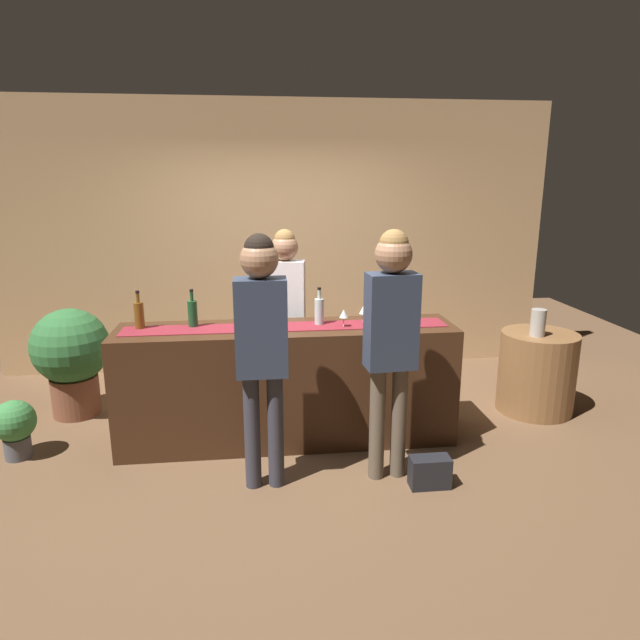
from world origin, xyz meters
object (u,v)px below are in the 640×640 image
at_px(wine_bottle_amber, 139,315).
at_px(potted_plant_small, 15,425).
at_px(wine_glass_mid_counter, 363,310).
at_px(round_side_table, 537,372).
at_px(wine_bottle_green, 193,313).
at_px(vase_on_side_table, 538,323).
at_px(bartender, 286,302).
at_px(wine_glass_near_customer, 344,314).
at_px(handbag, 430,472).
at_px(potted_plant_tall, 71,355).
at_px(customer_sipping, 391,328).
at_px(customer_browsing, 261,335).
at_px(wine_bottle_clear, 319,311).

relative_size(wine_bottle_amber, potted_plant_small, 0.65).
relative_size(wine_glass_mid_counter, round_side_table, 0.19).
xyz_separation_m(wine_bottle_green, vase_on_side_table, (2.95, 0.16, -0.21)).
bearing_deg(bartender, wine_bottle_green, 42.49).
distance_m(wine_bottle_amber, bartender, 1.26).
relative_size(wine_glass_near_customer, round_side_table, 0.19).
xyz_separation_m(wine_glass_near_customer, bartender, (-0.42, 0.64, -0.03)).
bearing_deg(wine_bottle_green, wine_glass_near_customer, -7.11).
distance_m(wine_bottle_amber, vase_on_side_table, 3.37).
height_order(wine_bottle_amber, handbag, wine_bottle_amber).
xyz_separation_m(wine_glass_mid_counter, potted_plant_tall, (-2.51, 0.66, -0.49)).
bearing_deg(potted_plant_small, wine_glass_mid_counter, 2.85).
xyz_separation_m(customer_sipping, vase_on_side_table, (1.55, 0.92, -0.25)).
relative_size(bartender, potted_plant_tall, 1.70).
height_order(wine_glass_near_customer, customer_sipping, customer_sipping).
distance_m(customer_browsing, potted_plant_small, 2.15).
bearing_deg(wine_bottle_clear, potted_plant_small, -176.86).
relative_size(wine_bottle_green, bartender, 0.18).
relative_size(vase_on_side_table, potted_plant_tall, 0.24).
xyz_separation_m(customer_sipping, customer_browsing, (-0.88, -0.03, -0.01)).
bearing_deg(wine_glass_mid_counter, handbag, -70.89).
bearing_deg(potted_plant_tall, wine_bottle_amber, -40.34).
bearing_deg(potted_plant_tall, wine_bottle_green, -28.48).
xyz_separation_m(wine_bottle_green, customer_sipping, (1.40, -0.76, 0.04)).
bearing_deg(wine_glass_near_customer, wine_glass_mid_counter, 31.77).
xyz_separation_m(wine_glass_mid_counter, bartender, (-0.60, 0.53, -0.03)).
distance_m(wine_bottle_amber, handbag, 2.46).
xyz_separation_m(wine_bottle_amber, round_side_table, (3.44, 0.25, -0.70)).
bearing_deg(wine_bottle_clear, customer_browsing, -122.16).
bearing_deg(wine_glass_near_customer, wine_bottle_green, 172.89).
bearing_deg(round_side_table, wine_glass_near_customer, -168.41).
height_order(wine_bottle_green, vase_on_side_table, wine_bottle_green).
height_order(bartender, customer_sipping, customer_sipping).
bearing_deg(wine_glass_mid_counter, bartender, 138.65).
bearing_deg(customer_sipping, wine_glass_near_customer, 105.94).
relative_size(wine_bottle_amber, round_side_table, 0.41).
bearing_deg(wine_bottle_green, potted_plant_tall, 151.52).
distance_m(customer_sipping, round_side_table, 2.05).
distance_m(wine_bottle_green, customer_sipping, 1.59).
xyz_separation_m(wine_glass_near_customer, potted_plant_tall, (-2.33, 0.77, -0.49)).
relative_size(wine_bottle_green, potted_plant_tall, 0.31).
height_order(round_side_table, handbag, round_side_table).
height_order(wine_bottle_amber, potted_plant_tall, wine_bottle_amber).
bearing_deg(bartender, handbag, 131.99).
bearing_deg(handbag, bartender, 122.49).
height_order(customer_sipping, potted_plant_tall, customer_sipping).
bearing_deg(round_side_table, wine_bottle_green, -175.58).
height_order(wine_glass_near_customer, handbag, wine_glass_near_customer).
distance_m(customer_sipping, vase_on_side_table, 1.82).
height_order(wine_bottle_amber, wine_glass_mid_counter, wine_bottle_amber).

